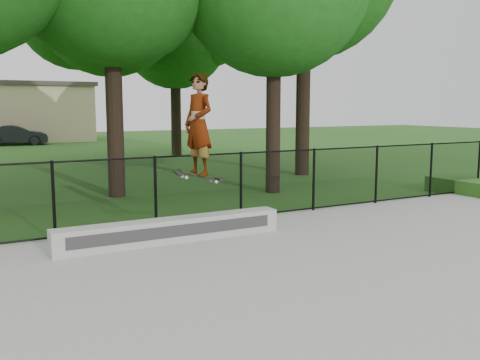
{
  "coord_description": "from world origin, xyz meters",
  "views": [
    {
      "loc": [
        -5.69,
        -4.38,
        2.55
      ],
      "look_at": [
        -0.96,
        4.2,
        1.2
      ],
      "focal_mm": 40.0,
      "sensor_mm": 36.0,
      "label": 1
    }
  ],
  "objects_px": {
    "skater_airborne": "(199,126)",
    "grind_ledge": "(172,230)",
    "car_b": "(16,135)",
    "car_c": "(14,135)"
  },
  "relations": [
    {
      "from": "skater_airborne",
      "to": "grind_ledge",
      "type": "bearing_deg",
      "value": 170.55
    },
    {
      "from": "car_b",
      "to": "skater_airborne",
      "type": "bearing_deg",
      "value": -173.03
    },
    {
      "from": "car_b",
      "to": "skater_airborne",
      "type": "relative_size",
      "value": 1.72
    },
    {
      "from": "grind_ledge",
      "to": "car_b",
      "type": "relative_size",
      "value": 1.21
    },
    {
      "from": "car_c",
      "to": "skater_airborne",
      "type": "height_order",
      "value": "skater_airborne"
    },
    {
      "from": "car_c",
      "to": "skater_airborne",
      "type": "xyz_separation_m",
      "value": [
        -0.06,
        -30.83,
        1.61
      ]
    },
    {
      "from": "grind_ledge",
      "to": "car_c",
      "type": "distance_m",
      "value": 30.75
    },
    {
      "from": "car_b",
      "to": "car_c",
      "type": "xyz_separation_m",
      "value": [
        0.08,
        1.76,
        -0.07
      ]
    },
    {
      "from": "car_c",
      "to": "skater_airborne",
      "type": "bearing_deg",
      "value": -170.91
    },
    {
      "from": "grind_ledge",
      "to": "car_c",
      "type": "height_order",
      "value": "car_c"
    }
  ]
}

